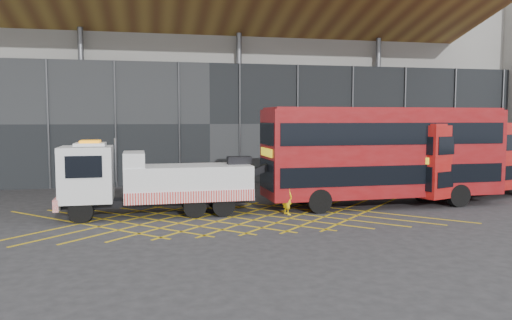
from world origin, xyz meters
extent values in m
plane|color=#272729|center=(0.00, 0.00, 0.00)|extent=(120.00, 120.00, 0.00)
cube|color=gold|center=(-4.80, 0.00, 0.01)|extent=(7.16, 7.16, 0.01)
cube|color=gold|center=(-4.80, 0.00, 0.01)|extent=(7.16, 7.16, 0.01)
cube|color=gold|center=(-3.20, 0.00, 0.01)|extent=(7.16, 7.16, 0.01)
cube|color=gold|center=(-3.20, 0.00, 0.01)|extent=(7.16, 7.16, 0.01)
cube|color=gold|center=(-1.60, 0.00, 0.01)|extent=(7.16, 7.16, 0.01)
cube|color=gold|center=(-1.60, 0.00, 0.01)|extent=(7.16, 7.16, 0.01)
cube|color=gold|center=(0.00, 0.00, 0.01)|extent=(7.16, 7.16, 0.01)
cube|color=gold|center=(0.00, 0.00, 0.01)|extent=(7.16, 7.16, 0.01)
cube|color=gold|center=(1.60, 0.00, 0.01)|extent=(7.16, 7.16, 0.01)
cube|color=gold|center=(1.60, 0.00, 0.01)|extent=(7.16, 7.16, 0.01)
cube|color=gold|center=(3.20, 0.00, 0.01)|extent=(7.16, 7.16, 0.01)
cube|color=gold|center=(3.20, 0.00, 0.01)|extent=(7.16, 7.16, 0.01)
cube|color=gold|center=(4.80, 0.00, 0.01)|extent=(7.16, 7.16, 0.01)
cube|color=gold|center=(4.80, 0.00, 0.01)|extent=(7.16, 7.16, 0.01)
cube|color=gold|center=(6.40, 0.00, 0.01)|extent=(7.16, 7.16, 0.01)
cube|color=gold|center=(6.40, 0.00, 0.01)|extent=(7.16, 7.16, 0.01)
cube|color=gold|center=(8.00, 0.00, 0.01)|extent=(7.16, 7.16, 0.01)
cube|color=gold|center=(8.00, 0.00, 0.01)|extent=(7.16, 7.16, 0.01)
cube|color=gray|center=(2.00, 19.00, 9.00)|extent=(55.00, 14.00, 18.00)
cube|color=black|center=(2.00, 11.70, 4.00)|extent=(55.00, 0.80, 8.00)
cylinder|color=#595B60|center=(-6.00, 11.50, 5.00)|extent=(0.36, 0.36, 10.00)
cylinder|color=#595B60|center=(4.00, 11.50, 5.00)|extent=(0.36, 0.36, 10.00)
cylinder|color=#595B60|center=(14.00, 11.50, 5.00)|extent=(0.36, 0.36, 10.00)
cube|color=black|center=(-1.52, 1.14, 0.64)|extent=(8.71, 1.10, 0.32)
cube|color=white|center=(-4.63, 1.08, 1.97)|extent=(2.24, 2.33, 2.38)
cube|color=black|center=(-5.75, 1.05, 2.38)|extent=(0.09, 2.01, 1.01)
cube|color=red|center=(-5.78, 1.05, 0.78)|extent=(0.28, 2.38, 0.50)
cube|color=orange|center=(-4.45, 1.08, 3.37)|extent=(0.85, 1.12, 0.11)
cube|color=white|center=(-0.24, 1.17, 1.51)|extent=(5.72, 2.41, 1.46)
cube|color=red|center=(-0.22, 0.00, 0.96)|extent=(5.67, 0.17, 0.50)
cube|color=white|center=(-2.62, 1.12, 2.56)|extent=(0.96, 2.21, 0.64)
cube|color=black|center=(2.14, 1.22, 2.38)|extent=(1.11, 0.48, 0.46)
cube|color=black|center=(3.05, 1.24, 1.92)|extent=(2.01, 0.36, 0.99)
cylinder|color=black|center=(-4.80, 0.11, 0.50)|extent=(1.01, 0.34, 1.01)
cylinder|color=black|center=(-4.84, 2.03, 0.50)|extent=(1.01, 0.34, 1.01)
cylinder|color=black|center=(1.24, 0.24, 0.50)|extent=(1.01, 0.34, 1.01)
cylinder|color=black|center=(1.20, 2.16, 0.50)|extent=(1.01, 0.34, 1.01)
cylinder|color=#595B60|center=(-3.46, 2.02, 2.47)|extent=(0.13, 0.13, 2.01)
cube|color=maroon|center=(9.48, 1.37, 2.68)|extent=(12.03, 2.99, 4.23)
cube|color=black|center=(9.48, 1.37, 1.69)|extent=(11.55, 3.04, 0.93)
cube|color=black|center=(9.48, 1.37, 3.65)|extent=(11.55, 3.04, 1.03)
cube|color=black|center=(3.47, 1.26, 1.74)|extent=(0.10, 2.44, 1.42)
cube|color=black|center=(3.47, 1.26, 3.65)|extent=(0.10, 2.44, 1.03)
cube|color=yellow|center=(3.46, 1.26, 2.78)|extent=(0.10, 1.94, 0.38)
cube|color=maroon|center=(9.48, 1.37, 4.83)|extent=(11.79, 2.77, 0.13)
cylinder|color=black|center=(5.69, 0.06, 0.57)|extent=(1.14, 0.35, 1.13)
cylinder|color=black|center=(5.64, 2.54, 0.57)|extent=(1.14, 0.35, 1.13)
cylinder|color=black|center=(12.98, 0.19, 0.57)|extent=(1.14, 0.35, 1.13)
cylinder|color=black|center=(12.94, 2.67, 0.57)|extent=(1.14, 0.35, 1.13)
cube|color=#9E0F0C|center=(15.52, 2.47, 2.25)|extent=(10.24, 5.82, 3.55)
cube|color=black|center=(15.52, 2.47, 1.42)|extent=(9.89, 5.73, 0.78)
cube|color=black|center=(15.52, 2.47, 3.07)|extent=(9.89, 5.73, 0.87)
cube|color=black|center=(10.80, 0.64, 1.47)|extent=(0.80, 1.94, 1.19)
cube|color=black|center=(10.80, 0.64, 3.07)|extent=(0.80, 1.94, 0.87)
cube|color=yellow|center=(10.79, 0.64, 2.34)|extent=(0.65, 1.55, 0.32)
cube|color=#9E0F0C|center=(15.52, 2.47, 4.06)|extent=(9.99, 5.57, 0.11)
cylinder|color=black|center=(12.90, 0.36, 0.48)|extent=(0.99, 0.60, 0.95)
cylinder|color=black|center=(12.16, 2.26, 0.48)|extent=(0.99, 0.60, 0.95)
cylinder|color=black|center=(17.88, 4.48, 0.48)|extent=(0.99, 0.60, 0.95)
imported|color=yellow|center=(4.16, 0.10, 0.85)|extent=(0.56, 0.70, 1.70)
camera|label=1|loc=(-1.98, -21.54, 4.37)|focal=35.00mm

